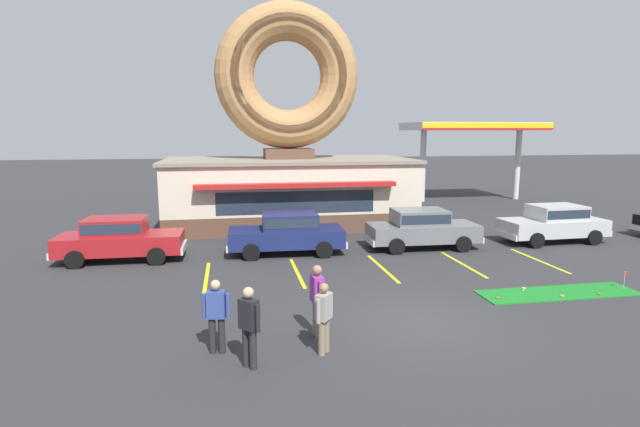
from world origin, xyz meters
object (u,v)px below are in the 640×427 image
object	(u,v)px
car_grey	(422,227)
pedestrian_leather_jacket_man	(317,297)
putting_flag_pin	(626,276)
car_navy	(287,232)
car_red	(119,237)
trash_bin	(435,221)
pedestrian_clipboard_woman	(249,323)
car_silver	(554,222)
golf_ball	(523,290)
pedestrian_hooded_kid	(216,313)
pedestrian_blue_sweater_man	(324,315)

from	to	relation	value
car_grey	pedestrian_leather_jacket_man	distance (m)	9.81
putting_flag_pin	car_navy	size ratio (longest dim) A/B	0.12
car_red	trash_bin	xyz separation A→B (m)	(13.64, 3.10, -0.37)
car_grey	pedestrian_clipboard_woman	distance (m)	11.83
car_grey	car_silver	bearing A→B (deg)	0.84
golf_ball	car_navy	xyz separation A→B (m)	(-6.35, 5.94, 0.82)
pedestrian_hooded_kid	pedestrian_clipboard_woman	size ratio (longest dim) A/B	0.96
putting_flag_pin	car_grey	size ratio (longest dim) A/B	0.12
car_red	trash_bin	distance (m)	14.00
car_silver	pedestrian_leather_jacket_man	world-z (taller)	pedestrian_leather_jacket_man
car_navy	pedestrian_clipboard_woman	size ratio (longest dim) A/B	2.73
car_red	putting_flag_pin	bearing A→B (deg)	-22.05
golf_ball	car_silver	bearing A→B (deg)	49.22
putting_flag_pin	car_red	bearing A→B (deg)	157.95
golf_ball	pedestrian_hooded_kid	xyz separation A→B (m)	(-8.86, -2.59, 0.85)
pedestrian_clipboard_woman	trash_bin	world-z (taller)	pedestrian_clipboard_woman
car_grey	pedestrian_leather_jacket_man	size ratio (longest dim) A/B	2.71
car_navy	pedestrian_clipboard_woman	distance (m)	9.53
putting_flag_pin	car_silver	world-z (taller)	car_silver
car_silver	car_navy	xyz separation A→B (m)	(-11.50, -0.03, 0.00)
car_silver	trash_bin	distance (m)	5.13
putting_flag_pin	pedestrian_leather_jacket_man	distance (m)	9.88
trash_bin	pedestrian_hooded_kid	bearing A→B (deg)	-130.43
car_silver	car_navy	world-z (taller)	same
car_silver	car_navy	bearing A→B (deg)	-179.83
car_navy	car_grey	bearing A→B (deg)	-0.57
golf_ball	putting_flag_pin	world-z (taller)	putting_flag_pin
car_grey	trash_bin	size ratio (longest dim) A/B	4.73
car_red	car_silver	xyz separation A→B (m)	(17.71, -0.01, 0.00)
car_red	car_grey	bearing A→B (deg)	-0.49
pedestrian_hooded_kid	putting_flag_pin	bearing A→B (deg)	10.52
car_red	car_silver	size ratio (longest dim) A/B	0.99
pedestrian_blue_sweater_man	pedestrian_leather_jacket_man	size ratio (longest dim) A/B	0.92
car_navy	golf_ball	bearing A→B (deg)	-43.10
putting_flag_pin	car_silver	bearing A→B (deg)	72.23
car_silver	trash_bin	bearing A→B (deg)	142.57
putting_flag_pin	pedestrian_hooded_kid	xyz separation A→B (m)	(-11.98, -2.22, 0.46)
car_navy	pedestrian_clipboard_woman	world-z (taller)	pedestrian_clipboard_woman
car_silver	pedestrian_blue_sweater_man	world-z (taller)	car_silver
putting_flag_pin	car_silver	distance (m)	6.67
putting_flag_pin	car_red	distance (m)	16.92
golf_ball	pedestrian_hooded_kid	size ratio (longest dim) A/B	0.03
car_red	car_navy	bearing A→B (deg)	-0.42
car_silver	pedestrian_leather_jacket_man	distance (m)	14.25
car_silver	trash_bin	xyz separation A→B (m)	(-4.07, 3.11, -0.37)
pedestrian_blue_sweater_man	trash_bin	size ratio (longest dim) A/B	1.60
golf_ball	car_grey	xyz separation A→B (m)	(-0.88, 5.89, 0.82)
car_navy	trash_bin	bearing A→B (deg)	22.94
pedestrian_hooded_kid	pedestrian_clipboard_woman	distance (m)	1.05
golf_ball	pedestrian_hooded_kid	bearing A→B (deg)	-163.71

